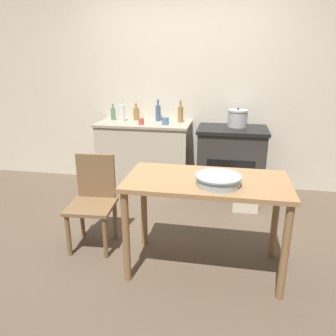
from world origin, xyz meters
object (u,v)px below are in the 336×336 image
Objects in this scene: bottle_center_left at (158,113)px; cup_center_right at (141,121)px; chair at (93,199)px; bottle_center at (181,114)px; flour_sack at (246,193)px; work_table at (206,193)px; mixing_bowl_large at (218,180)px; bottle_far_left at (136,114)px; cup_mid_right at (165,121)px; stock_pot at (238,118)px; stove at (231,161)px; bottle_left at (122,112)px; bottle_mid_left at (113,114)px.

bottle_center_left is 0.33m from cup_center_right.
bottle_center_left is (0.26, 1.62, 0.54)m from chair.
cup_center_right is at bearing -150.49° from bottle_center.
chair reaches higher than flour_sack.
mixing_bowl_large reaches higher than work_table.
flour_sack is at bearing -35.34° from bottle_center.
bottle_far_left is (-1.16, 1.95, 0.13)m from mixing_bowl_large.
bottle_far_left is at bearing 151.23° from cup_mid_right.
stock_pot is at bearing 9.52° from cup_center_right.
bottle_center_left is (-0.86, 1.93, 0.16)m from mixing_bowl_large.
stove is 1.13m from bottle_center_left.
chair is at bearing -130.41° from stove.
bottle_center is (0.76, 0.07, -0.01)m from bottle_left.
cup_center_right is 0.30m from cup_mid_right.
flour_sack is at bearing -76.02° from stock_pot.
bottle_center_left is (0.61, 0.03, 0.03)m from bottle_mid_left.
cup_mid_right is at bearing 158.09° from flour_sack.
stock_pot is 1.63m from bottle_mid_left.
stock_pot is (1.28, 1.53, 0.52)m from chair.
bottle_left is (-1.43, 0.07, 0.56)m from stove.
stock_pot is at bearing -4.54° from bottle_far_left.
stove is at bearing -122.90° from stock_pot.
bottle_center_left is (0.46, 0.10, -0.01)m from bottle_left.
flour_sack is at bearing -28.87° from bottle_center_left.
bottle_far_left is at bearing 175.79° from bottle_center.
mixing_bowl_large is 1.23× the size of bottle_center.
flour_sack is 1.20× the size of mixing_bowl_large.
chair is at bearing -106.20° from cup_mid_right.
cup_center_right is at bearing -31.91° from bottle_left.
stove is at bearing -2.94° from bottle_left.
cup_mid_right is (-0.83, -0.06, 0.49)m from stove.
work_table is (-0.19, -1.66, 0.24)m from stove.
bottle_far_left is 0.80× the size of bottle_center.
flour_sack is 4.47× the size of cup_mid_right.
mixing_bowl_large is 1.21× the size of bottle_center_left.
cup_mid_right is (-0.88, -0.14, -0.04)m from stock_pot.
bottle_center is 3.04× the size of cup_mid_right.
stove is 0.97m from cup_mid_right.
bottle_mid_left reaches higher than chair.
bottle_mid_left is (-0.15, 0.07, -0.03)m from bottle_left.
bottle_center is at bearing 175.19° from stock_pot.
stove reaches higher than chair.
flour_sack is at bearing -18.93° from bottle_mid_left.
cup_center_right is at bearing -170.48° from stock_pot.
bottle_mid_left is at bearing 98.08° from chair.
bottle_mid_left reaches higher than work_table.
bottle_center reaches higher than mixing_bowl_large.
chair reaches higher than work_table.
stock_pot is 1.18× the size of bottle_mid_left.
bottle_far_left is 0.60m from bottle_center.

